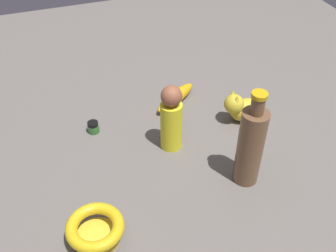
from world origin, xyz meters
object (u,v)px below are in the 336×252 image
(bottle_tall, at_px, (250,145))
(banana, at_px, (176,97))
(cat_figurine, at_px, (242,108))
(nail_polish_jar, at_px, (93,127))
(bowl, at_px, (95,229))
(person_figure_adult, at_px, (171,119))

(bottle_tall, bearing_deg, banana, -171.49)
(banana, height_order, cat_figurine, cat_figurine)
(cat_figurine, bearing_deg, nail_polish_jar, -102.31)
(bottle_tall, distance_m, cat_figurine, 0.24)
(bottle_tall, relative_size, cat_figurine, 1.97)
(bowl, bearing_deg, cat_figurine, 118.45)
(bowl, height_order, bottle_tall, bottle_tall)
(cat_figurine, bearing_deg, bottle_tall, -24.92)
(bowl, bearing_deg, banana, 140.57)
(nail_polish_jar, bearing_deg, cat_figurine, 77.69)
(bowl, distance_m, nail_polish_jar, 0.36)
(banana, xyz_separation_m, nail_polish_jar, (0.05, -0.27, -0.00))
(bottle_tall, height_order, person_figure_adult, bottle_tall)
(banana, xyz_separation_m, person_figure_adult, (0.18, -0.08, 0.07))
(person_figure_adult, bearing_deg, bottle_tall, 37.58)
(banana, bearing_deg, bowl, 16.53)
(bowl, xyz_separation_m, bottle_tall, (-0.05, 0.39, 0.08))
(nail_polish_jar, distance_m, cat_figurine, 0.43)
(bowl, height_order, nail_polish_jar, bowl)
(cat_figurine, bearing_deg, banana, -133.32)
(banana, relative_size, bottle_tall, 0.67)
(bowl, relative_size, cat_figurine, 0.95)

